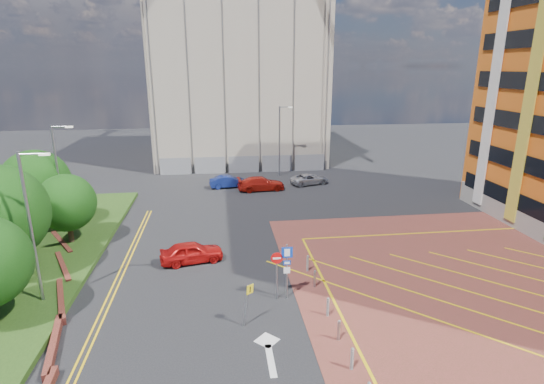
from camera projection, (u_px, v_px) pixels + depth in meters
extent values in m
plane|color=black|center=(280.00, 309.00, 22.30)|extent=(140.00, 140.00, 0.00)
cube|color=brown|center=(524.00, 291.00, 24.00)|extent=(26.00, 26.00, 0.02)
cube|color=maroon|center=(54.00, 345.00, 19.05)|extent=(1.25, 4.56, 0.40)
cube|color=maroon|center=(61.00, 300.00, 22.74)|extent=(1.86, 4.43, 0.40)
cube|color=maroon|center=(63.00, 268.00, 26.39)|extent=(2.29, 4.27, 0.40)
cube|color=maroon|center=(62.00, 243.00, 30.03)|extent=(2.69, 4.06, 0.40)
cylinder|color=#3D2B1C|center=(6.00, 258.00, 24.74)|extent=(0.36, 0.36, 2.40)
cylinder|color=#3D2B1C|center=(70.00, 230.00, 29.83)|extent=(0.36, 0.36, 1.80)
sphere|color=#0E3A0D|center=(66.00, 203.00, 29.26)|extent=(4.00, 4.00, 4.00)
cylinder|color=#3D2B1C|center=(41.00, 215.00, 32.26)|extent=(0.36, 0.36, 2.20)
sphere|color=#0E3A0D|center=(36.00, 183.00, 31.55)|extent=(5.00, 5.00, 5.00)
cylinder|color=#9EA0A8|center=(31.00, 230.00, 21.46)|extent=(0.16, 0.16, 8.00)
cylinder|color=#9EA0A8|center=(31.00, 154.00, 20.43)|extent=(1.20, 0.10, 0.10)
cube|color=silver|center=(44.00, 154.00, 20.51)|extent=(0.50, 0.15, 0.12)
cylinder|color=#9EA0A8|center=(59.00, 180.00, 30.72)|extent=(0.16, 0.16, 8.00)
cylinder|color=#9EA0A8|center=(60.00, 127.00, 29.69)|extent=(1.20, 0.10, 0.10)
cube|color=silver|center=(69.00, 127.00, 29.77)|extent=(0.50, 0.15, 0.12)
cylinder|color=#9EA0A8|center=(279.00, 142.00, 48.27)|extent=(0.16, 0.16, 8.00)
cylinder|color=#9EA0A8|center=(285.00, 107.00, 47.24)|extent=(1.20, 0.10, 0.10)
cube|color=silver|center=(290.00, 107.00, 47.32)|extent=(0.50, 0.15, 0.12)
cylinder|color=#9EA0A8|center=(287.00, 272.00, 22.86)|extent=(0.10, 0.10, 3.20)
cube|color=#0A35B1|center=(287.00, 252.00, 22.50)|extent=(0.60, 0.04, 0.60)
cube|color=white|center=(287.00, 253.00, 22.48)|extent=(0.30, 0.02, 0.42)
cube|color=#0A35B1|center=(287.00, 263.00, 22.67)|extent=(0.40, 0.04, 0.25)
cube|color=white|center=(287.00, 263.00, 22.65)|extent=(0.28, 0.02, 0.14)
cube|color=white|center=(287.00, 270.00, 22.80)|extent=(0.35, 0.04, 0.35)
cylinder|color=#9EA0A8|center=(277.00, 277.00, 22.86)|extent=(0.08, 0.08, 2.70)
cylinder|color=red|center=(277.00, 258.00, 22.52)|extent=(0.64, 0.04, 0.64)
cube|color=white|center=(277.00, 258.00, 22.49)|extent=(0.44, 0.02, 0.10)
cylinder|color=#9EA0A8|center=(246.00, 306.00, 20.53)|extent=(0.33, 0.08, 2.19)
cube|color=yellow|center=(250.00, 289.00, 20.27)|extent=(0.38, 0.38, 0.50)
cylinder|color=black|center=(352.00, 360.00, 17.69)|extent=(0.14, 0.14, 0.90)
cylinder|color=#9EA0A8|center=(339.00, 331.00, 19.59)|extent=(0.14, 0.14, 0.90)
cylinder|color=black|center=(328.00, 308.00, 21.49)|extent=(0.14, 0.14, 0.90)
cylinder|color=#9EA0A8|center=(315.00, 280.00, 24.35)|extent=(0.14, 0.14, 0.90)
cylinder|color=black|center=(308.00, 264.00, 26.25)|extent=(0.14, 0.14, 0.90)
cube|color=#B4A593|center=(238.00, 76.00, 57.20)|extent=(21.20, 19.20, 22.00)
cube|color=gold|center=(251.00, 30.00, 57.64)|extent=(0.90, 0.90, 34.00)
cube|color=gray|center=(252.00, 164.00, 50.66)|extent=(21.60, 0.06, 2.00)
imported|color=red|center=(192.00, 252.00, 27.44)|extent=(4.27, 2.41, 1.37)
imported|color=navy|center=(228.00, 182.00, 44.43)|extent=(3.99, 1.84, 1.27)
imported|color=#B3190F|center=(261.00, 184.00, 43.42)|extent=(4.97, 2.40, 1.39)
imported|color=#ABABB2|center=(309.00, 179.00, 45.66)|extent=(4.54, 3.02, 1.16)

